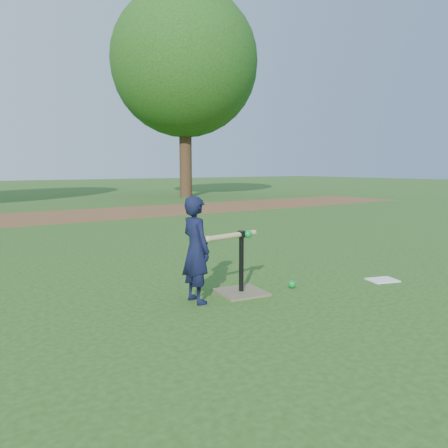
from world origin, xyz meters
TOP-DOWN VIEW (x-y plane):
  - ground at (0.00, 0.00)m, footprint 80.00×80.00m
  - dirt_strip at (0.00, 7.50)m, footprint 24.00×3.00m
  - child at (-0.28, -0.38)m, footprint 0.23×0.36m
  - wiffle_ball_ground at (0.76, -0.53)m, footprint 0.08×0.08m
  - clipboard at (1.78, -0.87)m, footprint 0.35×0.31m
  - batting_tee at (0.22, -0.39)m, footprint 0.49×0.49m
  - swing_action at (0.11, -0.42)m, footprint 0.63×0.14m
  - tree_right at (6.50, 12.00)m, footprint 5.80×5.80m

SIDE VIEW (x-z plane):
  - ground at x=0.00m, z-range 0.00..0.00m
  - dirt_strip at x=0.00m, z-range 0.00..0.01m
  - clipboard at x=1.78m, z-range 0.00..0.01m
  - wiffle_ball_ground at x=0.76m, z-range 0.00..0.08m
  - batting_tee at x=0.22m, z-range -0.20..0.42m
  - child at x=-0.28m, z-range 0.00..0.97m
  - swing_action at x=0.11m, z-range 0.54..0.62m
  - tree_right at x=6.50m, z-range 1.19..9.39m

